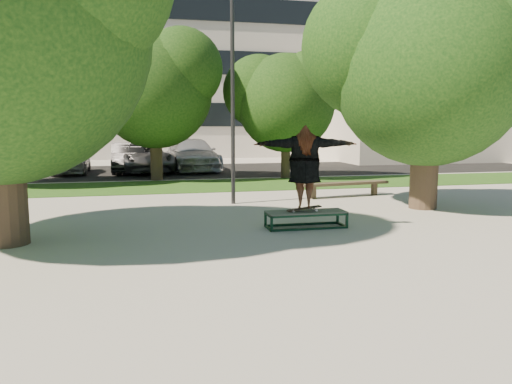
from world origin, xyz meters
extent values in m
plane|color=#ADA99F|center=(0.00, 0.00, 0.00)|extent=(120.00, 120.00, 0.00)
cube|color=#234B15|center=(1.00, 9.50, 0.01)|extent=(30.00, 4.00, 0.02)
cube|color=black|center=(0.00, 16.00, 0.01)|extent=(40.00, 8.00, 0.01)
cylinder|color=#38281E|center=(-4.20, 1.00, 1.60)|extent=(0.84, 0.84, 3.20)
cylinder|color=#38281E|center=(6.00, 3.00, 1.50)|extent=(0.76, 0.76, 3.00)
sphere|color=#0E330F|center=(6.00, 3.00, 3.78)|extent=(5.20, 5.20, 5.20)
sphere|color=#0E330F|center=(4.70, 3.78, 4.43)|extent=(3.90, 3.90, 3.90)
sphere|color=#0E330F|center=(7.17, 2.48, 4.69)|extent=(3.64, 3.64, 3.64)
cylinder|color=#38281E|center=(-6.50, 11.00, 1.40)|extent=(0.44, 0.44, 2.80)
sphere|color=black|center=(-6.50, 11.00, 3.46)|extent=(4.40, 4.40, 4.40)
sphere|color=black|center=(-5.51, 10.56, 4.23)|extent=(3.08, 3.08, 3.08)
cylinder|color=#38281E|center=(-1.00, 12.00, 1.50)|extent=(0.50, 0.50, 3.00)
sphere|color=black|center=(-1.00, 12.00, 3.72)|extent=(4.80, 4.80, 4.80)
sphere|color=black|center=(-2.20, 12.72, 4.32)|extent=(3.60, 3.60, 3.60)
sphere|color=black|center=(0.08, 11.52, 4.56)|extent=(3.36, 3.36, 3.36)
cylinder|color=#38281E|center=(4.50, 11.50, 1.30)|extent=(0.40, 0.40, 2.60)
sphere|color=black|center=(4.50, 11.50, 3.23)|extent=(4.20, 4.20, 4.20)
sphere|color=black|center=(3.45, 12.13, 3.75)|extent=(3.15, 3.15, 3.15)
sphere|color=black|center=(5.45, 11.08, 3.96)|extent=(2.94, 2.94, 2.94)
cylinder|color=#2D2D30|center=(1.00, 5.00, 3.00)|extent=(0.12, 0.12, 6.00)
cube|color=beige|center=(-2.00, 32.00, 8.00)|extent=(30.00, 14.00, 16.00)
cube|color=black|center=(-2.00, 24.94, 3.00)|extent=(27.60, 0.12, 1.60)
cube|color=black|center=(-2.00, 24.94, 6.50)|extent=(27.60, 0.12, 1.60)
cube|color=black|center=(-2.00, 24.94, 10.00)|extent=(27.60, 0.12, 1.60)
cube|color=beige|center=(18.00, 22.00, 4.00)|extent=(15.00, 10.00, 8.00)
cube|color=#475147|center=(1.98, 1.22, 0.36)|extent=(1.80, 0.60, 0.03)
cylinder|color=white|center=(1.66, 1.14, 0.40)|extent=(0.06, 0.03, 0.06)
cylinder|color=white|center=(1.66, 1.30, 0.40)|extent=(0.06, 0.03, 0.06)
cylinder|color=white|center=(2.20, 1.14, 0.40)|extent=(0.06, 0.03, 0.06)
cylinder|color=white|center=(2.20, 1.30, 0.40)|extent=(0.06, 0.03, 0.06)
cube|color=black|center=(1.93, 1.22, 0.44)|extent=(0.78, 0.20, 0.10)
imported|color=#4D2F21|center=(1.93, 1.22, 1.38)|extent=(2.35, 1.13, 1.85)
cube|color=#4A3E2C|center=(3.63, 5.42, 0.21)|extent=(0.18, 0.18, 0.41)
cube|color=#4A3E2C|center=(5.88, 5.75, 0.21)|extent=(0.18, 0.18, 0.41)
cube|color=#4A3E2C|center=(4.75, 5.58, 0.43)|extent=(3.12, 0.85, 0.08)
imported|color=#9E9FA3|center=(-4.86, 15.69, 0.66)|extent=(1.67, 3.93, 1.33)
imported|color=black|center=(-2.24, 15.75, 0.72)|extent=(1.63, 4.41, 1.44)
imported|color=slate|center=(-1.52, 15.71, 0.73)|extent=(3.14, 5.51, 1.45)
imported|color=silver|center=(0.90, 16.18, 0.80)|extent=(2.71, 5.68, 1.60)
camera|label=1|loc=(-1.60, -9.33, 2.31)|focal=35.00mm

